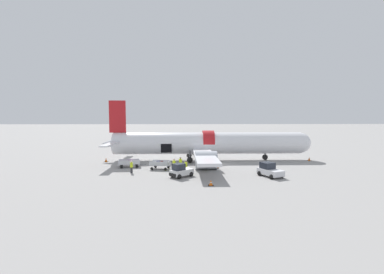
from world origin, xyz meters
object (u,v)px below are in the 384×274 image
(baggage_cart_queued, at_px, (130,163))
(ground_crew_driver, at_px, (180,164))
(baggage_cart_loading, at_px, (161,165))
(ground_crew_loader_a, at_px, (131,167))
(baggage_tug_lead, at_px, (181,171))
(baggage_tug_mid, at_px, (270,171))
(ground_crew_loader_b, at_px, (174,165))
(airplane, at_px, (205,144))
(ground_crew_supervisor, at_px, (186,166))

(baggage_cart_queued, xyz_separation_m, ground_crew_driver, (7.25, -3.00, 0.45))
(baggage_cart_loading, height_order, ground_crew_driver, ground_crew_driver)
(baggage_cart_queued, bearing_deg, ground_crew_loader_a, -75.44)
(baggage_tug_lead, distance_m, baggage_tug_mid, 10.63)
(ground_crew_loader_b, bearing_deg, baggage_tug_lead, -70.65)
(ground_crew_driver, bearing_deg, airplane, 64.99)
(baggage_tug_lead, relative_size, ground_crew_loader_a, 1.89)
(baggage_tug_lead, bearing_deg, ground_crew_driver, 91.60)
(ground_crew_driver, xyz_separation_m, ground_crew_supervisor, (0.73, -0.94, -0.16))
(baggage_tug_lead, height_order, ground_crew_supervisor, baggage_tug_lead)
(baggage_tug_mid, height_order, baggage_cart_queued, baggage_tug_mid)
(baggage_tug_mid, xyz_separation_m, ground_crew_driver, (-10.72, 3.42, 0.26))
(airplane, xyz_separation_m, baggage_cart_loading, (-6.71, -7.19, -2.15))
(ground_crew_loader_a, xyz_separation_m, ground_crew_loader_b, (5.38, 0.27, 0.10))
(ground_crew_loader_b, relative_size, ground_crew_supervisor, 1.13)
(baggage_tug_mid, relative_size, ground_crew_loader_b, 2.00)
(airplane, bearing_deg, baggage_tug_lead, -108.14)
(ground_crew_loader_a, relative_size, ground_crew_loader_b, 0.90)
(baggage_cart_queued, bearing_deg, ground_crew_driver, -22.47)
(airplane, bearing_deg, ground_crew_supervisor, -109.00)
(airplane, distance_m, ground_crew_driver, 9.66)
(airplane, relative_size, baggage_cart_loading, 9.40)
(baggage_cart_loading, bearing_deg, ground_crew_driver, -27.80)
(airplane, height_order, ground_crew_driver, airplane)
(baggage_cart_loading, distance_m, ground_crew_loader_a, 4.29)
(ground_crew_loader_a, distance_m, ground_crew_driver, 6.28)
(ground_crew_loader_a, distance_m, ground_crew_loader_b, 5.39)
(ground_crew_loader_b, distance_m, ground_crew_supervisor, 1.55)
(baggage_cart_queued, distance_m, ground_crew_supervisor, 8.90)
(ground_crew_supervisor, bearing_deg, baggage_cart_loading, 145.38)
(airplane, relative_size, baggage_cart_queued, 8.65)
(ground_crew_loader_b, bearing_deg, baggage_cart_queued, 149.55)
(baggage_tug_mid, distance_m, baggage_cart_queued, 19.08)
(ground_crew_loader_a, height_order, ground_crew_driver, ground_crew_driver)
(baggage_tug_mid, bearing_deg, baggage_cart_queued, 160.35)
(baggage_tug_mid, xyz_separation_m, ground_crew_loader_a, (-16.92, 2.37, 0.11))
(baggage_tug_mid, distance_m, ground_crew_loader_b, 11.84)
(ground_crew_loader_b, height_order, ground_crew_driver, ground_crew_driver)
(baggage_cart_loading, bearing_deg, baggage_cart_queued, 160.89)
(baggage_tug_lead, bearing_deg, ground_crew_supervisor, 75.36)
(ground_crew_loader_a, height_order, ground_crew_supervisor, ground_crew_loader_a)
(ground_crew_loader_a, height_order, ground_crew_loader_b, ground_crew_loader_b)
(ground_crew_driver, bearing_deg, baggage_tug_lead, -88.40)
(ground_crew_supervisor, bearing_deg, baggage_tug_mid, -13.93)
(ground_crew_loader_a, relative_size, ground_crew_supervisor, 1.01)
(ground_crew_loader_b, bearing_deg, baggage_cart_loading, 130.47)
(baggage_tug_lead, xyz_separation_m, baggage_tug_mid, (10.63, -0.05, 0.02))
(baggage_cart_queued, distance_m, ground_crew_driver, 7.85)
(airplane, relative_size, baggage_tug_mid, 9.83)
(baggage_tug_mid, distance_m, baggage_cart_loading, 14.26)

